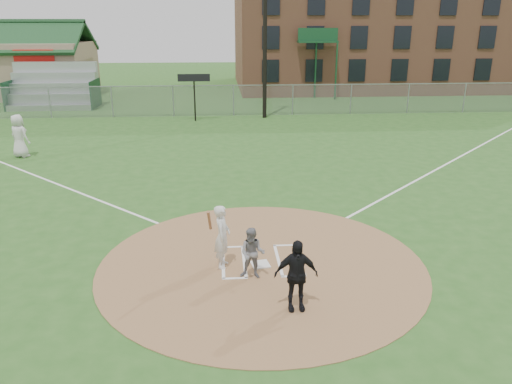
{
  "coord_description": "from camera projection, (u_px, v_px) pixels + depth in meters",
  "views": [
    {
      "loc": [
        -1.03,
        -11.59,
        5.94
      ],
      "look_at": [
        0.0,
        2.0,
        1.3
      ],
      "focal_mm": 35.0,
      "sensor_mm": 36.0,
      "label": 1
    }
  ],
  "objects": [
    {
      "name": "bleachers",
      "position": [
        53.0,
        86.0,
        36.22
      ],
      "size": [
        6.08,
        3.2,
        3.2
      ],
      "color": "#B7BABF",
      "rests_on": "ground"
    },
    {
      "name": "light_pole",
      "position": [
        265.0,
        11.0,
        30.77
      ],
      "size": [
        1.2,
        0.3,
        12.22
      ],
      "color": "black",
      "rests_on": "ground"
    },
    {
      "name": "outfield_fence",
      "position": [
        233.0,
        100.0,
        33.37
      ],
      "size": [
        56.08,
        0.08,
        2.03
      ],
      "color": "slate",
      "rests_on": "ground"
    },
    {
      "name": "foul_line_third",
      "position": [
        28.0,
        173.0,
        20.78
      ],
      "size": [
        17.04,
        17.04,
        0.01
      ],
      "primitive_type": "cube",
      "rotation": [
        0.0,
        0.0,
        0.79
      ],
      "color": "white",
      "rests_on": "ground"
    },
    {
      "name": "dirt_circle",
      "position": [
        262.0,
        264.0,
        12.93
      ],
      "size": [
        8.4,
        8.4,
        0.02
      ],
      "primitive_type": "cylinder",
      "color": "#9C7249",
      "rests_on": "ground"
    },
    {
      "name": "batter_at_plate",
      "position": [
        222.0,
        236.0,
        12.52
      ],
      "size": [
        0.6,
        1.03,
        1.78
      ],
      "color": "silver",
      "rests_on": "dirt_circle"
    },
    {
      "name": "home_plate",
      "position": [
        260.0,
        264.0,
        12.84
      ],
      "size": [
        0.52,
        0.52,
        0.03
      ],
      "primitive_type": "cube",
      "rotation": [
        0.0,
        0.0,
        0.17
      ],
      "color": "white",
      "rests_on": "dirt_circle"
    },
    {
      "name": "ground",
      "position": [
        262.0,
        264.0,
        12.93
      ],
      "size": [
        140.0,
        140.0,
        0.0
      ],
      "primitive_type": "plane",
      "color": "#29571E",
      "rests_on": "ground"
    },
    {
      "name": "scoreboard_sign",
      "position": [
        194.0,
        83.0,
        31.05
      ],
      "size": [
        2.0,
        0.1,
        2.93
      ],
      "color": "black",
      "rests_on": "ground"
    },
    {
      "name": "catcher",
      "position": [
        252.0,
        253.0,
        12.02
      ],
      "size": [
        0.73,
        0.63,
        1.29
      ],
      "primitive_type": "imported",
      "rotation": [
        0.0,
        0.0,
        -0.26
      ],
      "color": "slate",
      "rests_on": "dirt_circle"
    },
    {
      "name": "foul_line_first",
      "position": [
        447.0,
        164.0,
        22.07
      ],
      "size": [
        17.04,
        17.04,
        0.01
      ],
      "primitive_type": "cube",
      "rotation": [
        0.0,
        0.0,
        -0.79
      ],
      "color": "white",
      "rests_on": "ground"
    },
    {
      "name": "umpire",
      "position": [
        296.0,
        275.0,
        10.64
      ],
      "size": [
        0.95,
        0.41,
        1.62
      ],
      "primitive_type": "imported",
      "rotation": [
        0.0,
        0.0,
        0.01
      ],
      "color": "black",
      "rests_on": "dirt_circle"
    },
    {
      "name": "batters_boxes",
      "position": [
        261.0,
        261.0,
        13.06
      ],
      "size": [
        2.08,
        1.88,
        0.01
      ],
      "color": "white",
      "rests_on": "dirt_circle"
    },
    {
      "name": "brick_warehouse",
      "position": [
        395.0,
        5.0,
        47.5
      ],
      "size": [
        30.0,
        17.17,
        15.0
      ],
      "color": "#A56247",
      "rests_on": "ground"
    },
    {
      "name": "clubhouse",
      "position": [
        16.0,
        67.0,
        42.02
      ],
      "size": [
        12.2,
        8.71,
        6.23
      ],
      "color": "#9F866C",
      "rests_on": "ground"
    },
    {
      "name": "ondeck_player",
      "position": [
        19.0,
        136.0,
        22.96
      ],
      "size": [
        1.15,
        1.02,
        1.98
      ],
      "primitive_type": "imported",
      "rotation": [
        0.0,
        0.0,
        2.64
      ],
      "color": "silver",
      "rests_on": "ground"
    }
  ]
}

